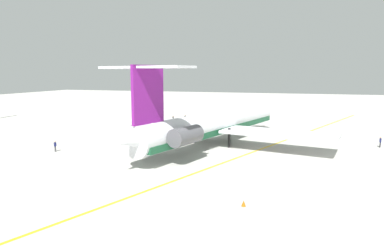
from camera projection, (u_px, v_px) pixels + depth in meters
The scene contains 8 objects.
ground at pixel (266, 150), 51.25m from camera, with size 299.85×299.85×0.00m, color #B7B5AD.
main_jetliner at pixel (212, 124), 54.23m from camera, with size 41.64×37.37×12.39m.
ground_crew_near_nose at pixel (55, 145), 49.94m from camera, with size 0.26×0.42×1.65m.
ground_crew_near_tail at pixel (185, 117), 80.63m from camera, with size 0.27×0.43×1.71m.
ground_crew_portside at pixel (380, 141), 52.72m from camera, with size 0.33×0.32×1.70m.
ground_crew_starboard at pixel (173, 119), 78.46m from camera, with size 0.40×0.27×1.69m.
safety_cone_nose at pixel (244, 203), 29.47m from camera, with size 0.40×0.40×0.55m, color #EA590F.
taxiway_centreline at pixel (267, 147), 53.27m from camera, with size 104.31×0.36×0.01m, color gold.
Camera 1 is at (-51.16, -4.25, 11.42)m, focal length 31.87 mm.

